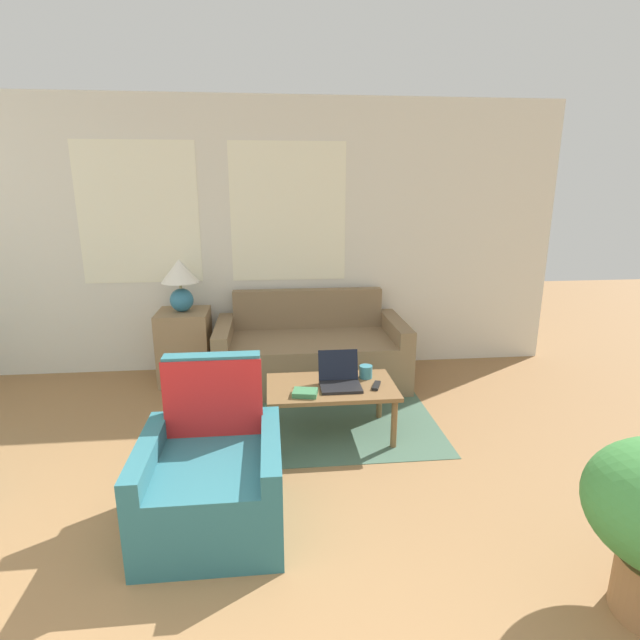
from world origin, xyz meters
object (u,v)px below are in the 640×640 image
(cup_navy, at_px, (366,372))
(tv_remote, at_px, (376,386))
(couch, at_px, (311,354))
(laptop, at_px, (340,379))
(coffee_table, at_px, (331,391))
(armchair, at_px, (213,479))
(book_red, at_px, (305,393))
(table_lamp, at_px, (180,279))

(cup_navy, xyz_separation_m, tv_remote, (0.04, -0.18, -0.04))
(couch, xyz_separation_m, laptop, (0.12, -1.10, 0.18))
(coffee_table, bearing_deg, armchair, -129.51)
(coffee_table, height_order, tv_remote, tv_remote)
(couch, relative_size, tv_remote, 11.13)
(cup_navy, distance_m, tv_remote, 0.19)
(book_red, bearing_deg, armchair, -126.17)
(coffee_table, bearing_deg, table_lamp, 135.68)
(book_red, bearing_deg, couch, 83.36)
(table_lamp, xyz_separation_m, laptop, (1.29, -1.22, -0.53))
(tv_remote, bearing_deg, cup_navy, 102.92)
(armchair, relative_size, laptop, 3.03)
(cup_navy, height_order, tv_remote, cup_navy)
(book_red, bearing_deg, tv_remote, 10.14)
(table_lamp, height_order, book_red, table_lamp)
(laptop, bearing_deg, tv_remote, -11.78)
(book_red, bearing_deg, table_lamp, 127.07)
(cup_navy, bearing_deg, laptop, -149.21)
(couch, distance_m, tv_remote, 1.22)
(couch, relative_size, cup_navy, 17.65)
(armchair, xyz_separation_m, coffee_table, (0.76, 0.93, 0.09))
(armchair, relative_size, book_red, 4.65)
(armchair, xyz_separation_m, cup_navy, (1.04, 1.05, 0.18))
(couch, distance_m, laptop, 1.12)
(coffee_table, distance_m, cup_navy, 0.32)
(armchair, height_order, cup_navy, armchair)
(table_lamp, bearing_deg, couch, -5.77)
(couch, bearing_deg, book_red, -96.64)
(table_lamp, bearing_deg, cup_navy, -35.68)
(couch, relative_size, coffee_table, 1.85)
(table_lamp, height_order, cup_navy, table_lamp)
(cup_navy, bearing_deg, book_red, -150.00)
(cup_navy, bearing_deg, coffee_table, -156.87)
(book_red, bearing_deg, cup_navy, 30.00)
(armchair, bearing_deg, table_lamp, 102.40)
(laptop, distance_m, cup_navy, 0.25)
(table_lamp, height_order, laptop, table_lamp)
(armchair, xyz_separation_m, laptop, (0.83, 0.92, 0.18))
(couch, bearing_deg, table_lamp, 174.23)
(armchair, bearing_deg, tv_remote, 38.45)
(laptop, bearing_deg, table_lamp, 136.79)
(couch, bearing_deg, tv_remote, -71.77)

